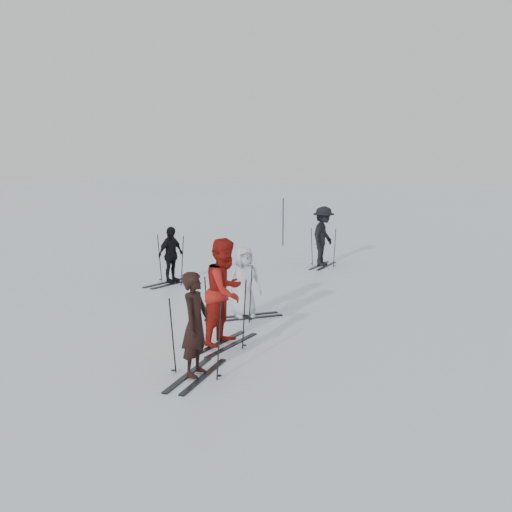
{
  "coord_description": "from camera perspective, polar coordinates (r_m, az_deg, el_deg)",
  "views": [
    {
      "loc": [
        7.86,
        -12.19,
        3.48
      ],
      "look_at": [
        0.0,
        1.0,
        1.0
      ],
      "focal_mm": 45.0,
      "sensor_mm": 36.0,
      "label": 1
    }
  ],
  "objects": [
    {
      "name": "skis_grey",
      "position": [
        13.6,
        -1.06,
        -2.98
      ],
      "size": [
        1.89,
        1.74,
        1.23
      ],
      "primitive_type": null,
      "rotation": [
        0.0,
        0.0,
        0.92
      ],
      "color": "black",
      "rests_on": "ground"
    },
    {
      "name": "skis_red",
      "position": [
        11.69,
        -2.74,
        -4.87
      ],
      "size": [
        1.8,
        1.0,
        1.29
      ],
      "primitive_type": null,
      "rotation": [
        0.0,
        0.0,
        1.61
      ],
      "color": "black",
      "rests_on": "ground"
    },
    {
      "name": "skier_red",
      "position": [
        11.62,
        -2.75,
        -3.31
      ],
      "size": [
        0.77,
        0.97,
        1.94
      ],
      "primitive_type": "imported",
      "rotation": [
        0.0,
        0.0,
        1.61
      ],
      "color": "maroon",
      "rests_on": "ground"
    },
    {
      "name": "skis_uphill_left",
      "position": [
        17.32,
        -7.58,
        -0.21
      ],
      "size": [
        1.94,
        1.14,
        1.35
      ],
      "primitive_type": null,
      "rotation": [
        0.0,
        0.0,
        1.48
      ],
      "color": "black",
      "rests_on": "ground"
    },
    {
      "name": "ground",
      "position": [
        14.91,
        -1.97,
        -4.32
      ],
      "size": [
        120.0,
        120.0,
        0.0
      ],
      "primitive_type": "plane",
      "color": "silver",
      "rests_on": "ground"
    },
    {
      "name": "skier_uphill_left",
      "position": [
        17.31,
        -7.59,
        0.03
      ],
      "size": [
        0.44,
        0.91,
        1.51
      ],
      "primitive_type": "imported",
      "rotation": [
        0.0,
        0.0,
        1.48
      ],
      "color": "black",
      "rests_on": "ground"
    },
    {
      "name": "piste_marker",
      "position": [
        24.18,
        2.42,
        3.04
      ],
      "size": [
        0.05,
        0.05,
        1.79
      ],
      "primitive_type": "cylinder",
      "rotation": [
        0.0,
        0.0,
        0.19
      ],
      "color": "black",
      "rests_on": "ground"
    },
    {
      "name": "skis_near_dark",
      "position": [
        10.12,
        -5.4,
        -7.16
      ],
      "size": [
        1.92,
        1.29,
        1.28
      ],
      "primitive_type": null,
      "rotation": [
        0.0,
        0.0,
        1.79
      ],
      "color": "black",
      "rests_on": "ground"
    },
    {
      "name": "skier_grey",
      "position": [
        13.58,
        -1.06,
        -2.44
      ],
      "size": [
        0.82,
        0.87,
        1.5
      ],
      "primitive_type": "imported",
      "rotation": [
        0.0,
        0.0,
        0.92
      ],
      "color": "silver",
      "rests_on": "ground"
    },
    {
      "name": "skier_uphill_far",
      "position": [
        19.86,
        6.0,
        1.7
      ],
      "size": [
        0.79,
        1.24,
        1.83
      ],
      "primitive_type": "imported",
      "rotation": [
        0.0,
        0.0,
        1.67
      ],
      "color": "black",
      "rests_on": "ground"
    },
    {
      "name": "skis_uphill_far",
      "position": [
        19.9,
        5.99,
        0.83
      ],
      "size": [
        1.74,
        1.04,
        1.22
      ],
      "primitive_type": null,
      "rotation": [
        0.0,
        0.0,
        1.67
      ],
      "color": "black",
      "rests_on": "ground"
    },
    {
      "name": "skier_near_dark",
      "position": [
        10.07,
        -5.42,
        -6.18
      ],
      "size": [
        0.51,
        0.67,
        1.64
      ],
      "primitive_type": "imported",
      "rotation": [
        0.0,
        0.0,
        1.79
      ],
      "color": "black",
      "rests_on": "ground"
    }
  ]
}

